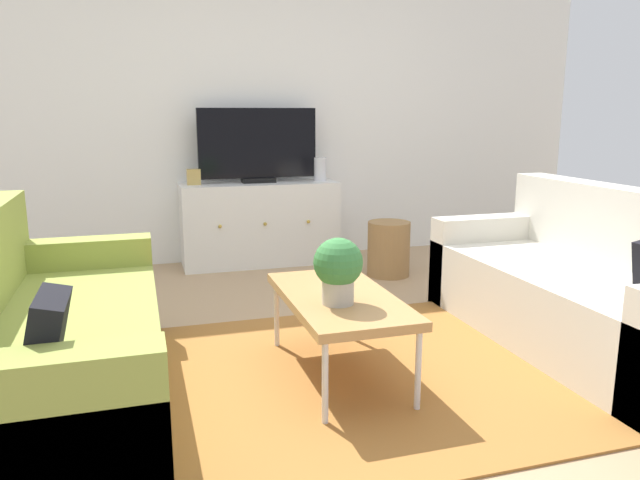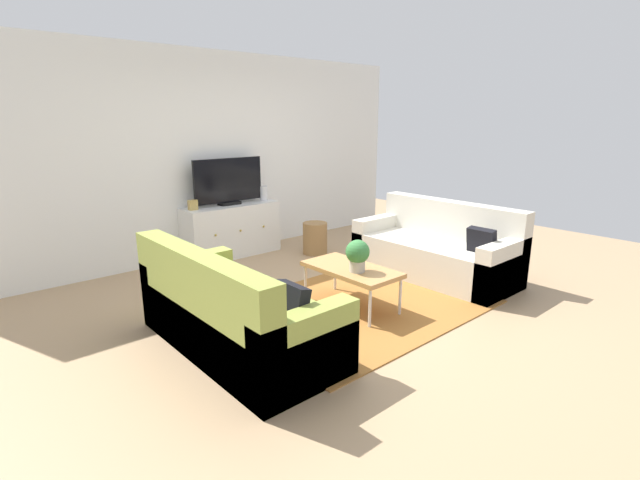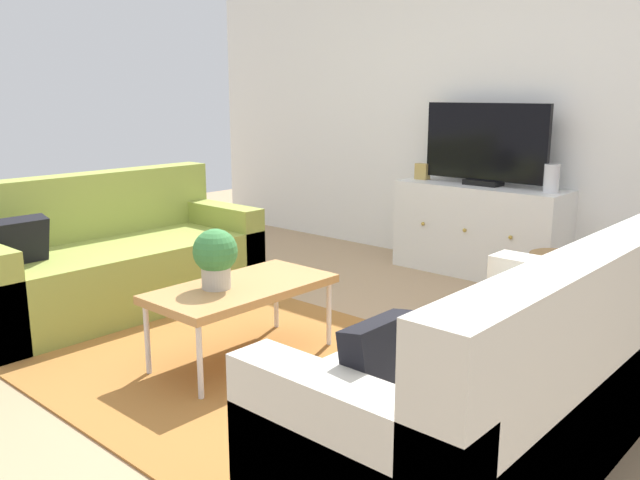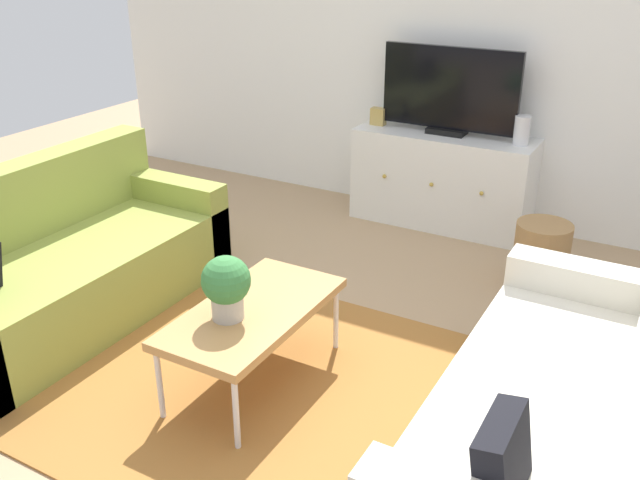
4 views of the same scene
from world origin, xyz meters
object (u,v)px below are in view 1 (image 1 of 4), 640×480
(tv_console, at_px, (260,223))
(glass_vase, at_px, (320,169))
(couch_right_side, at_px, (590,293))
(wicker_basket, at_px, (389,249))
(flat_screen_tv, at_px, (258,146))
(potted_plant, at_px, (338,268))
(mantel_clock, at_px, (194,177))
(coffee_table, at_px, (339,301))
(couch_left_side, at_px, (36,350))

(tv_console, distance_m, glass_vase, 0.71)
(couch_right_side, distance_m, glass_vase, 2.58)
(tv_console, relative_size, wicker_basket, 3.03)
(flat_screen_tv, bearing_deg, potted_plant, -92.98)
(flat_screen_tv, relative_size, glass_vase, 4.96)
(wicker_basket, bearing_deg, tv_console, 142.68)
(mantel_clock, height_order, wicker_basket, mantel_clock)
(coffee_table, height_order, flat_screen_tv, flat_screen_tv)
(tv_console, xyz_separation_m, mantel_clock, (-0.55, 0.00, 0.42))
(couch_left_side, xyz_separation_m, flat_screen_tv, (1.45, 2.39, 0.73))
(potted_plant, relative_size, wicker_basket, 0.71)
(tv_console, xyz_separation_m, glass_vase, (0.55, 0.00, 0.45))
(tv_console, distance_m, wicker_basket, 1.15)
(couch_left_side, relative_size, wicker_basket, 4.35)
(couch_left_side, relative_size, potted_plant, 6.13)
(tv_console, relative_size, glass_vase, 6.56)
(potted_plant, relative_size, mantel_clock, 2.39)
(mantel_clock, bearing_deg, coffee_table, -79.05)
(couch_right_side, height_order, potted_plant, couch_right_side)
(flat_screen_tv, distance_m, wicker_basket, 1.41)
(glass_vase, distance_m, wicker_basket, 0.98)
(flat_screen_tv, distance_m, mantel_clock, 0.60)
(couch_left_side, bearing_deg, glass_vase, 49.90)
(couch_right_side, xyz_separation_m, glass_vase, (-0.88, 2.37, 0.52))
(tv_console, bearing_deg, coffee_table, -91.99)
(glass_vase, bearing_deg, coffee_table, -104.73)
(flat_screen_tv, height_order, mantel_clock, flat_screen_tv)
(coffee_table, bearing_deg, flat_screen_tv, 88.03)
(potted_plant, height_order, flat_screen_tv, flat_screen_tv)
(couch_left_side, xyz_separation_m, tv_console, (1.45, 2.37, 0.06))
(couch_right_side, height_order, glass_vase, glass_vase)
(potted_plant, height_order, wicker_basket, potted_plant)
(potted_plant, bearing_deg, wicker_basket, 60.21)
(coffee_table, xyz_separation_m, tv_console, (0.08, 2.39, -0.04))
(flat_screen_tv, bearing_deg, couch_right_side, -59.31)
(potted_plant, xyz_separation_m, tv_console, (0.13, 2.52, -0.24))
(wicker_basket, bearing_deg, couch_left_side, -144.63)
(couch_left_side, height_order, flat_screen_tv, flat_screen_tv)
(couch_left_side, relative_size, glass_vase, 9.40)
(wicker_basket, bearing_deg, glass_vase, 117.80)
(coffee_table, height_order, potted_plant, potted_plant)
(couch_right_side, bearing_deg, mantel_clock, 129.63)
(glass_vase, relative_size, wicker_basket, 0.46)
(potted_plant, bearing_deg, flat_screen_tv, 87.02)
(coffee_table, bearing_deg, mantel_clock, 100.95)
(couch_left_side, xyz_separation_m, potted_plant, (1.32, -0.15, 0.30))
(couch_left_side, xyz_separation_m, wicker_basket, (2.37, 1.68, -0.07))
(couch_left_side, height_order, wicker_basket, couch_left_side)
(couch_right_side, bearing_deg, couch_left_side, 180.00)
(flat_screen_tv, relative_size, mantel_clock, 7.74)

